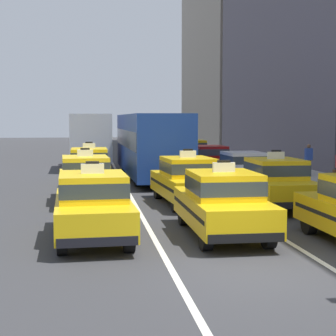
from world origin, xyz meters
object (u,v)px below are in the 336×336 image
object	(u,v)px
taxi_right_fifth	(191,152)
taxi_center_nearest	(223,202)
taxi_center_second	(187,180)
pedestrian_near_crosswalk	(308,160)
taxi_left_nearest	(93,204)
bus_center_third	(150,142)
taxi_left_second	(85,178)
sedan_right_third	(243,169)
taxi_left_third	(89,165)
sedan_right_fourth	(210,159)
box_truck_left_fourth	(89,139)
taxi_right_second	(274,182)

from	to	relation	value
taxi_right_fifth	taxi_center_nearest	bearing A→B (deg)	-98.42
taxi_center_second	pedestrian_near_crosswalk	bearing A→B (deg)	44.89
taxi_left_nearest	bus_center_third	bearing A→B (deg)	77.91
taxi_center_nearest	pedestrian_near_crosswalk	bearing A→B (deg)	59.31
taxi_left_second	taxi_right_fifth	distance (m)	16.04
sedan_right_third	pedestrian_near_crosswalk	xyz separation A→B (m)	(4.38, 3.42, 0.10)
taxi_left_nearest	taxi_left_second	xyz separation A→B (m)	(-0.21, 6.25, 0.00)
bus_center_third	taxi_right_fifth	xyz separation A→B (m)	(3.38, 6.85, -0.94)
taxi_left_nearest	bus_center_third	world-z (taller)	bus_center_third
taxi_left_third	taxi_right_fifth	size ratio (longest dim) A/B	1.00
sedan_right_fourth	pedestrian_near_crosswalk	bearing A→B (deg)	-24.60
taxi_left_nearest	box_truck_left_fourth	bearing A→B (deg)	90.06
box_truck_left_fourth	taxi_center_nearest	world-z (taller)	box_truck_left_fourth
taxi_center_second	taxi_left_nearest	bearing A→B (deg)	-122.55
bus_center_third	taxi_right_fifth	distance (m)	7.70
pedestrian_near_crosswalk	sedan_right_fourth	bearing A→B (deg)	155.40
bus_center_third	sedan_right_fourth	world-z (taller)	bus_center_third
taxi_left_third	box_truck_left_fourth	xyz separation A→B (m)	(0.03, 8.01, 0.90)
taxi_right_second	taxi_left_second	bearing A→B (deg)	161.44
taxi_left_third	sedan_right_third	distance (m)	6.97
taxi_left_second	taxi_center_nearest	distance (m)	7.23
taxi_left_nearest	taxi_center_nearest	xyz separation A→B (m)	(3.28, -0.08, 0.00)
box_truck_left_fourth	taxi_center_nearest	distance (m)	20.06
taxi_center_nearest	taxi_right_second	world-z (taller)	same
taxi_left_third	sedan_right_fourth	size ratio (longest dim) A/B	1.05
taxi_left_nearest	taxi_left_second	size ratio (longest dim) A/B	1.00
taxi_right_fifth	taxi_left_nearest	bearing A→B (deg)	-107.00
taxi_left_third	bus_center_third	bearing A→B (deg)	37.64
taxi_center_second	sedan_right_third	world-z (taller)	taxi_center_second
sedan_right_fourth	taxi_right_fifth	size ratio (longest dim) A/B	0.95
taxi_left_nearest	taxi_right_fifth	xyz separation A→B (m)	(6.38, 20.88, 0.00)
taxi_center_nearest	taxi_right_second	size ratio (longest dim) A/B	1.00
taxi_left_third	taxi_center_second	world-z (taller)	same
taxi_right_fifth	pedestrian_near_crosswalk	bearing A→B (deg)	-60.97
sedan_right_third	sedan_right_fourth	world-z (taller)	same
taxi_center_nearest	sedan_right_third	size ratio (longest dim) A/B	1.04
taxi_left_third	pedestrian_near_crosswalk	bearing A→B (deg)	5.65
taxi_left_second	taxi_left_third	xyz separation A→B (m)	(0.15, 5.41, 0.00)
box_truck_left_fourth	taxi_right_fifth	distance (m)	6.58
taxi_left_third	taxi_center_second	distance (m)	7.29
taxi_center_second	taxi_center_nearest	bearing A→B (deg)	-90.39
taxi_left_second	taxi_center_nearest	world-z (taller)	same
sedan_right_third	taxi_right_fifth	size ratio (longest dim) A/B	0.96
taxi_left_second	taxi_left_third	bearing A→B (deg)	88.37
taxi_left_third	taxi_right_fifth	distance (m)	11.24
taxi_right_second	sedan_right_third	xyz separation A→B (m)	(0.39, 5.20, -0.03)
taxi_center_second	taxi_right_second	distance (m)	3.00
taxi_center_nearest	sedan_right_third	world-z (taller)	taxi_center_nearest
taxi_left_third	sedan_right_fourth	xyz separation A→B (m)	(6.34, 3.20, -0.03)
box_truck_left_fourth	sedan_right_third	distance (m)	12.28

